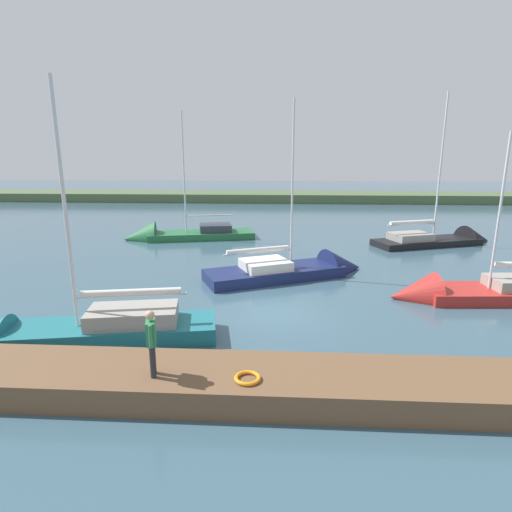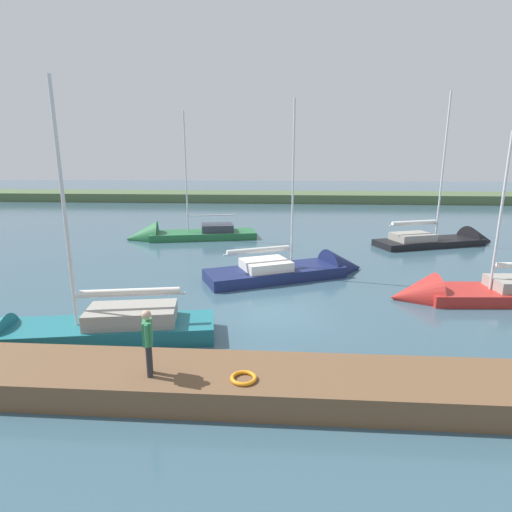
% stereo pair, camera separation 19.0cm
% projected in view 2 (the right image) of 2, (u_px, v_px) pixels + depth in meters
% --- Properties ---
extents(ground_plane, '(200.00, 200.00, 0.00)m').
position_uv_depth(ground_plane, '(271.00, 313.00, 15.98)').
color(ground_plane, '#385666').
extents(far_shoreline, '(180.00, 8.00, 2.40)m').
position_uv_depth(far_shoreline, '(281.00, 201.00, 58.71)').
color(far_shoreline, '#4C603D').
rests_on(far_shoreline, ground_plane).
extents(dock_pier, '(26.54, 2.23, 0.72)m').
position_uv_depth(dock_pier, '(264.00, 384.00, 10.27)').
color(dock_pier, brown).
rests_on(dock_pier, ground_plane).
extents(life_ring_buoy, '(0.66, 0.66, 0.10)m').
position_uv_depth(life_ring_buoy, '(244.00, 378.00, 9.78)').
color(life_ring_buoy, orange).
rests_on(life_ring_buoy, dock_pier).
extents(sailboat_behind_pier, '(8.58, 3.32, 9.18)m').
position_uv_depth(sailboat_behind_pier, '(78.00, 334.00, 13.45)').
color(sailboat_behind_pier, '#1E6B75').
rests_on(sailboat_behind_pier, ground_plane).
extents(sailboat_near_dock, '(9.58, 5.35, 11.47)m').
position_uv_depth(sailboat_near_dock, '(448.00, 242.00, 28.80)').
color(sailboat_near_dock, black).
rests_on(sailboat_near_dock, ground_plane).
extents(sailboat_far_right, '(10.14, 4.68, 10.57)m').
position_uv_depth(sailboat_far_right, '(177.00, 237.00, 30.71)').
color(sailboat_far_right, '#236638').
rests_on(sailboat_far_right, ground_plane).
extents(sailboat_mid_channel, '(8.06, 2.66, 8.04)m').
position_uv_depth(sailboat_mid_channel, '(465.00, 296.00, 17.41)').
color(sailboat_mid_channel, '#B22823').
rests_on(sailboat_mid_channel, ground_plane).
extents(sailboat_outer_mooring, '(8.92, 5.81, 9.87)m').
position_uv_depth(sailboat_outer_mooring, '(303.00, 272.00, 21.08)').
color(sailboat_outer_mooring, navy).
rests_on(sailboat_outer_mooring, ground_plane).
extents(person_on_dock, '(0.33, 0.63, 1.72)m').
position_uv_depth(person_on_dock, '(148.00, 338.00, 9.80)').
color(person_on_dock, '#28282D').
rests_on(person_on_dock, dock_pier).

